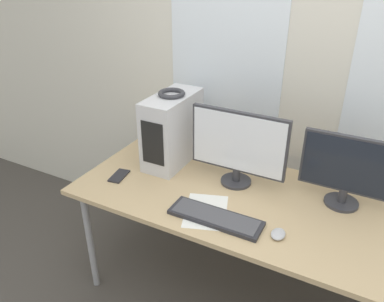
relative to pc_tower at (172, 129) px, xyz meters
name	(u,v)px	position (x,y,z in m)	size (l,w,h in m)	color
wall_back	(317,69)	(0.73, 0.38, 0.38)	(8.00, 0.07, 2.70)	beige
desk	(277,213)	(0.73, -0.17, -0.26)	(2.23, 0.84, 0.76)	tan
pc_tower	(172,129)	(0.00, 0.00, 0.00)	(0.20, 0.45, 0.43)	silver
headphones	(172,93)	(0.00, 0.00, 0.23)	(0.16, 0.16, 0.03)	#333338
monitor_main	(238,146)	(0.45, -0.06, 0.02)	(0.55, 0.18, 0.44)	#333338
monitor_right_near	(348,169)	(1.02, 0.00, -0.01)	(0.47, 0.18, 0.39)	#333338
keyboard	(215,217)	(0.49, -0.42, -0.21)	(0.47, 0.15, 0.02)	#28282D
mouse	(278,234)	(0.80, -0.40, -0.20)	(0.07, 0.09, 0.03)	#B2B2B7
cell_phone	(119,176)	(-0.18, -0.32, -0.21)	(0.10, 0.16, 0.01)	#232328
paper_sheet_left	(206,211)	(0.42, -0.39, -0.22)	(0.30, 0.35, 0.00)	white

